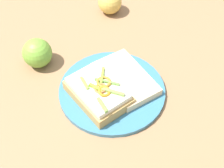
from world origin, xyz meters
TOP-DOWN VIEW (x-y plane):
  - ground_plane at (0.00, 0.00)m, footprint 2.00×2.00m
  - plate at (0.00, 0.00)m, footprint 0.26×0.26m
  - sandwich at (-0.03, -0.03)m, footprint 0.17×0.18m
  - bread_slice_side at (0.03, 0.03)m, footprint 0.18×0.20m
  - apple_0 at (-0.19, 0.10)m, footprint 0.10×0.10m
  - apple_2 at (-0.01, 0.32)m, footprint 0.09×0.09m

SIDE VIEW (x-z plane):
  - ground_plane at x=0.00m, z-range 0.00..0.00m
  - plate at x=0.00m, z-range 0.00..0.01m
  - bread_slice_side at x=0.03m, z-range 0.01..0.03m
  - sandwich at x=-0.03m, z-range 0.01..0.06m
  - apple_2 at x=-0.01m, z-range 0.00..0.07m
  - apple_0 at x=-0.19m, z-range 0.00..0.08m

